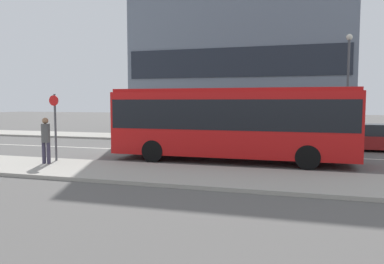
{
  "coord_description": "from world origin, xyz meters",
  "views": [
    {
      "loc": [
        8.86,
        -18.57,
        2.65
      ],
      "look_at": [
        4.01,
        -2.12,
        1.23
      ],
      "focal_mm": 35.0,
      "sensor_mm": 36.0,
      "label": 1
    }
  ],
  "objects": [
    {
      "name": "sidewalk_far",
      "position": [
        0.0,
        6.25,
        0.07
      ],
      "size": [
        44.0,
        3.5,
        0.13
      ],
      "color": "#A39E93",
      "rests_on": "ground_plane"
    },
    {
      "name": "lane_centerline",
      "position": [
        0.0,
        0.0,
        0.0
      ],
      "size": [
        41.8,
        0.16,
        0.01
      ],
      "color": "silver",
      "rests_on": "ground_plane"
    },
    {
      "name": "ground_plane",
      "position": [
        0.0,
        0.0,
        0.0
      ],
      "size": [
        120.0,
        120.0,
        0.0
      ],
      "primitive_type": "plane",
      "color": "#595654"
    },
    {
      "name": "apartment_block_left_tower",
      "position": [
        3.79,
        12.23,
        10.09
      ],
      "size": [
        17.38,
        5.53,
        20.2
      ],
      "color": "slate",
      "rests_on": "ground_plane"
    },
    {
      "name": "city_bus",
      "position": [
        5.87,
        -2.42,
        1.83
      ],
      "size": [
        10.44,
        2.54,
        3.19
      ],
      "rotation": [
        0.0,
        0.0,
        0.03
      ],
      "color": "red",
      "rests_on": "ground_plane"
    },
    {
      "name": "parked_car_0",
      "position": [
        12.5,
        3.22,
        0.67
      ],
      "size": [
        4.1,
        1.73,
        1.43
      ],
      "color": "maroon",
      "rests_on": "ground_plane"
    },
    {
      "name": "street_lamp",
      "position": [
        11.37,
        5.02,
        4.06
      ],
      "size": [
        0.36,
        0.36,
        6.38
      ],
      "color": "#4C4C51",
      "rests_on": "sidewalk_far"
    },
    {
      "name": "pedestrian_near_stop",
      "position": [
        -1.02,
        -5.89,
        1.2
      ],
      "size": [
        0.35,
        0.34,
        1.86
      ],
      "rotation": [
        0.0,
        0.0,
        3.29
      ],
      "color": "#383347",
      "rests_on": "sidewalk_near"
    },
    {
      "name": "sidewalk_near",
      "position": [
        0.0,
        -6.25,
        0.07
      ],
      "size": [
        44.0,
        3.5,
        0.13
      ],
      "color": "#A39E93",
      "rests_on": "ground_plane"
    },
    {
      "name": "bus_stop_sign",
      "position": [
        -1.12,
        -5.12,
        1.77
      ],
      "size": [
        0.44,
        0.12,
        2.81
      ],
      "color": "#4C4C51",
      "rests_on": "sidewalk_near"
    }
  ]
}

